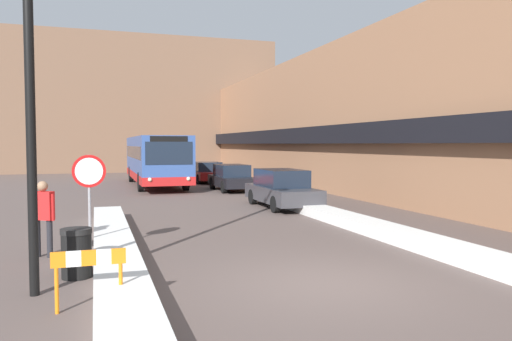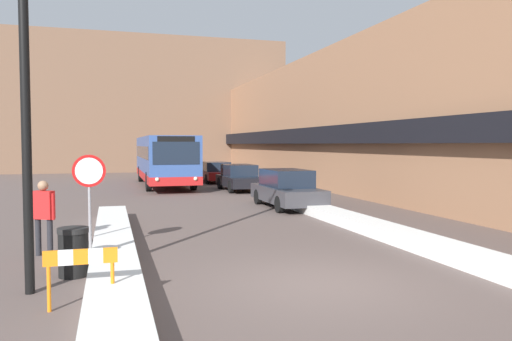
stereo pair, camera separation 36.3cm
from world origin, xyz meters
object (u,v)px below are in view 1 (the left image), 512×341
Objects in this scene: stop_sign at (89,182)px; trash_bin at (76,253)px; street_lamp at (45,29)px; pedestrian at (43,212)px; city_bus at (155,159)px; parked_car_middle at (232,177)px; construction_barricade at (89,268)px; parked_car_front at (282,189)px; parked_car_back at (207,172)px.

trash_bin is (-0.23, -2.13, -1.20)m from stop_sign.
pedestrian is (-0.38, 3.05, -3.44)m from street_lamp.
city_bus is at bearing 78.96° from stop_sign.
parked_car_middle is at bearing -51.58° from city_bus.
trash_bin is at bearing -114.62° from parked_car_middle.
city_bus reaches higher than construction_barricade.
pedestrian is at bearing 110.29° from trash_bin.
city_bus is at bearing 104.44° from pedestrian.
parked_car_middle is 19.55m from street_lamp.
parked_car_front reaches higher than parked_car_back.
parked_car_front is at bearing 49.25° from trash_bin.
construction_barricade is (0.25, -2.08, 0.19)m from trash_bin.
pedestrian reaches higher than parked_car_front.
stop_sign reaches higher than parked_car_front.
trash_bin is (0.39, 0.98, -4.00)m from street_lamp.
city_bus is at bearing 128.42° from parked_car_middle.
street_lamp reaches higher than city_bus.
street_lamp reaches higher than parked_car_front.
street_lamp is 7.75× the size of trash_bin.
parked_car_back is at bearing 70.66° from stop_sign.
parked_car_middle is at bearing 65.54° from street_lamp.
stop_sign is at bearing -101.04° from city_bus.
construction_barricade is at bearing -59.84° from street_lamp.
street_lamp is 6.70× the size of construction_barricade.
stop_sign reaches higher than construction_barricade.
parked_car_back is 4.33× the size of construction_barricade.
street_lamp is at bearing 120.16° from construction_barricade.
stop_sign is (-7.33, -14.36, 0.95)m from parked_car_middle.
pedestrian is (-8.33, -6.69, 0.28)m from parked_car_front.
trash_bin is at bearing 96.91° from construction_barricade.
city_bus is 2.76× the size of parked_car_middle.
parked_car_back is 24.22m from trash_bin.
city_bus is 12.85m from parked_car_front.
city_bus is at bearing 79.45° from trash_bin.
parked_car_middle is 1.88× the size of stop_sign.
parked_car_front reaches higher than trash_bin.
stop_sign is at bearing 90.28° from construction_barricade.
city_bus is 19.57m from pedestrian.
parked_car_back is at bearing 96.63° from pedestrian.
parked_car_front is 0.95× the size of parked_car_back.
stop_sign reaches higher than trash_bin.
parked_car_back is (-0.00, 14.24, -0.07)m from parked_car_front.
trash_bin is (-7.56, -8.77, -0.28)m from parked_car_front.
pedestrian is 1.57× the size of construction_barricade.
parked_car_front is 7.72m from parked_car_middle.
pedestrian is at bearing 97.08° from street_lamp.
parked_car_middle reaches higher than trash_bin.
parked_car_back is 26.13m from construction_barricade.
construction_barricade is (0.64, -1.10, -3.81)m from street_lamp.
city_bus is 2.65× the size of parked_car_front.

